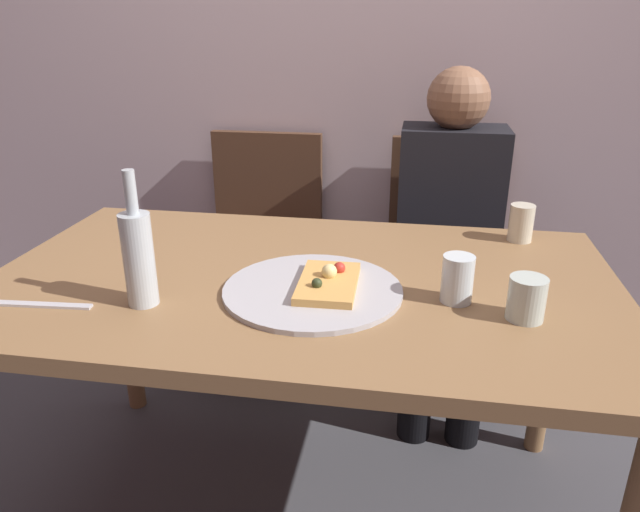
{
  "coord_description": "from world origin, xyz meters",
  "views": [
    {
      "loc": [
        0.26,
        -1.28,
        1.31
      ],
      "look_at": [
        0.04,
        0.02,
        0.78
      ],
      "focal_mm": 33.04,
      "sensor_mm": 36.0,
      "label": 1
    }
  ],
  "objects_px": {
    "wine_bottle": "(138,256)",
    "tumbler_near": "(527,299)",
    "pizza_tray": "(313,290)",
    "chair_left": "(262,236)",
    "chair_right": "(445,246)",
    "dining_table": "(302,305)",
    "pizza_slice_last": "(328,282)",
    "table_knife": "(42,305)",
    "tumbler_far": "(521,223)",
    "wine_glass": "(457,279)",
    "guest_in_sweater": "(449,227)"
  },
  "relations": [
    {
      "from": "dining_table",
      "to": "chair_left",
      "type": "distance_m",
      "value": 0.92
    },
    {
      "from": "table_knife",
      "to": "wine_glass",
      "type": "bearing_deg",
      "value": -173.12
    },
    {
      "from": "wine_bottle",
      "to": "chair_left",
      "type": "xyz_separation_m",
      "value": [
        -0.02,
        1.04,
        -0.33
      ]
    },
    {
      "from": "wine_bottle",
      "to": "tumbler_far",
      "type": "distance_m",
      "value": 1.03
    },
    {
      "from": "wine_bottle",
      "to": "chair_left",
      "type": "distance_m",
      "value": 1.09
    },
    {
      "from": "table_knife",
      "to": "tumbler_far",
      "type": "bearing_deg",
      "value": -155.37
    },
    {
      "from": "pizza_tray",
      "to": "tumbler_near",
      "type": "xyz_separation_m",
      "value": [
        0.46,
        -0.05,
        0.04
      ]
    },
    {
      "from": "pizza_tray",
      "to": "chair_left",
      "type": "bearing_deg",
      "value": 111.99
    },
    {
      "from": "pizza_tray",
      "to": "wine_glass",
      "type": "relative_size",
      "value": 3.84
    },
    {
      "from": "chair_left",
      "to": "pizza_slice_last",
      "type": "bearing_deg",
      "value": 114.1
    },
    {
      "from": "chair_right",
      "to": "guest_in_sweater",
      "type": "xyz_separation_m",
      "value": [
        0.0,
        -0.15,
        0.13
      ]
    },
    {
      "from": "wine_bottle",
      "to": "tumbler_far",
      "type": "xyz_separation_m",
      "value": [
        0.87,
        0.55,
        -0.06
      ]
    },
    {
      "from": "wine_bottle",
      "to": "tumbler_near",
      "type": "xyz_separation_m",
      "value": [
        0.81,
        0.07,
        -0.07
      ]
    },
    {
      "from": "pizza_slice_last",
      "to": "chair_right",
      "type": "relative_size",
      "value": 0.25
    },
    {
      "from": "wine_glass",
      "to": "chair_right",
      "type": "height_order",
      "value": "chair_right"
    },
    {
      "from": "wine_glass",
      "to": "pizza_slice_last",
      "type": "bearing_deg",
      "value": 179.16
    },
    {
      "from": "wine_bottle",
      "to": "table_knife",
      "type": "bearing_deg",
      "value": -166.69
    },
    {
      "from": "pizza_tray",
      "to": "guest_in_sweater",
      "type": "relative_size",
      "value": 0.35
    },
    {
      "from": "pizza_slice_last",
      "to": "wine_bottle",
      "type": "distance_m",
      "value": 0.42
    },
    {
      "from": "dining_table",
      "to": "chair_right",
      "type": "xyz_separation_m",
      "value": [
        0.38,
        0.84,
        -0.14
      ]
    },
    {
      "from": "chair_right",
      "to": "tumbler_near",
      "type": "bearing_deg",
      "value": 96.89
    },
    {
      "from": "pizza_tray",
      "to": "tumbler_far",
      "type": "bearing_deg",
      "value": 40.1
    },
    {
      "from": "pizza_slice_last",
      "to": "guest_in_sweater",
      "type": "relative_size",
      "value": 0.19
    },
    {
      "from": "pizza_tray",
      "to": "wine_glass",
      "type": "distance_m",
      "value": 0.32
    },
    {
      "from": "pizza_tray",
      "to": "chair_right",
      "type": "height_order",
      "value": "chair_right"
    },
    {
      "from": "dining_table",
      "to": "table_knife",
      "type": "relative_size",
      "value": 6.87
    },
    {
      "from": "chair_right",
      "to": "chair_left",
      "type": "bearing_deg",
      "value": 0.0
    },
    {
      "from": "table_knife",
      "to": "tumbler_near",
      "type": "bearing_deg",
      "value": -177.89
    },
    {
      "from": "pizza_tray",
      "to": "pizza_slice_last",
      "type": "xyz_separation_m",
      "value": [
        0.03,
        0.01,
        0.02
      ]
    },
    {
      "from": "pizza_tray",
      "to": "table_knife",
      "type": "relative_size",
      "value": 1.86
    },
    {
      "from": "chair_right",
      "to": "guest_in_sweater",
      "type": "height_order",
      "value": "guest_in_sweater"
    },
    {
      "from": "tumbler_far",
      "to": "table_knife",
      "type": "height_order",
      "value": "tumbler_far"
    },
    {
      "from": "tumbler_far",
      "to": "guest_in_sweater",
      "type": "distance_m",
      "value": 0.41
    },
    {
      "from": "pizza_slice_last",
      "to": "guest_in_sweater",
      "type": "height_order",
      "value": "guest_in_sweater"
    },
    {
      "from": "chair_left",
      "to": "tumbler_far",
      "type": "bearing_deg",
      "value": 150.84
    },
    {
      "from": "chair_right",
      "to": "guest_in_sweater",
      "type": "distance_m",
      "value": 0.2
    },
    {
      "from": "tumbler_near",
      "to": "wine_bottle",
      "type": "bearing_deg",
      "value": -175.39
    },
    {
      "from": "chair_left",
      "to": "guest_in_sweater",
      "type": "xyz_separation_m",
      "value": [
        0.71,
        -0.15,
        0.13
      ]
    },
    {
      "from": "tumbler_near",
      "to": "tumbler_far",
      "type": "relative_size",
      "value": 0.89
    },
    {
      "from": "tumbler_near",
      "to": "guest_in_sweater",
      "type": "bearing_deg",
      "value": 98.14
    },
    {
      "from": "pizza_slice_last",
      "to": "wine_bottle",
      "type": "bearing_deg",
      "value": -161.56
    },
    {
      "from": "pizza_tray",
      "to": "pizza_slice_last",
      "type": "bearing_deg",
      "value": 22.54
    },
    {
      "from": "dining_table",
      "to": "pizza_slice_last",
      "type": "height_order",
      "value": "pizza_slice_last"
    },
    {
      "from": "dining_table",
      "to": "pizza_slice_last",
      "type": "bearing_deg",
      "value": -42.14
    },
    {
      "from": "pizza_tray",
      "to": "table_knife",
      "type": "bearing_deg",
      "value": -163.7
    },
    {
      "from": "chair_left",
      "to": "table_knife",
      "type": "bearing_deg",
      "value": 79.99
    },
    {
      "from": "chair_left",
      "to": "chair_right",
      "type": "relative_size",
      "value": 1.0
    },
    {
      "from": "dining_table",
      "to": "guest_in_sweater",
      "type": "relative_size",
      "value": 1.29
    },
    {
      "from": "table_knife",
      "to": "chair_right",
      "type": "height_order",
      "value": "chair_right"
    },
    {
      "from": "wine_glass",
      "to": "guest_in_sweater",
      "type": "relative_size",
      "value": 0.09
    }
  ]
}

